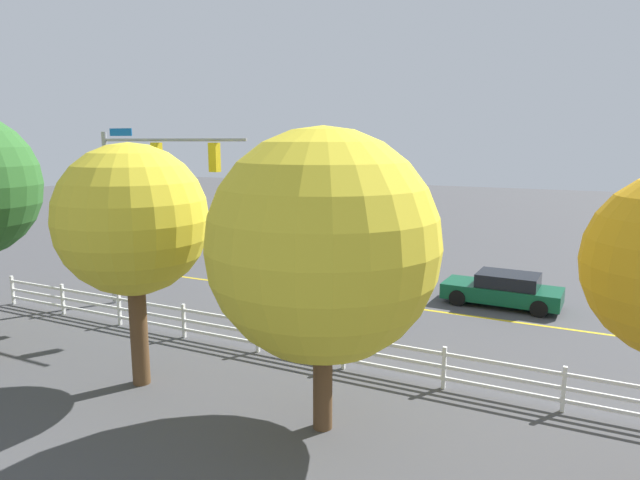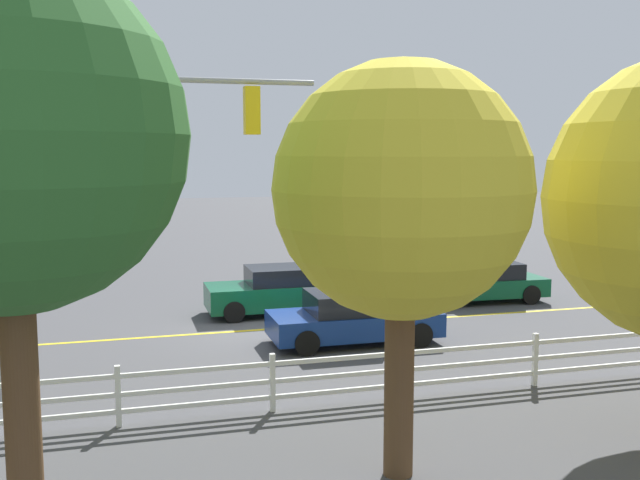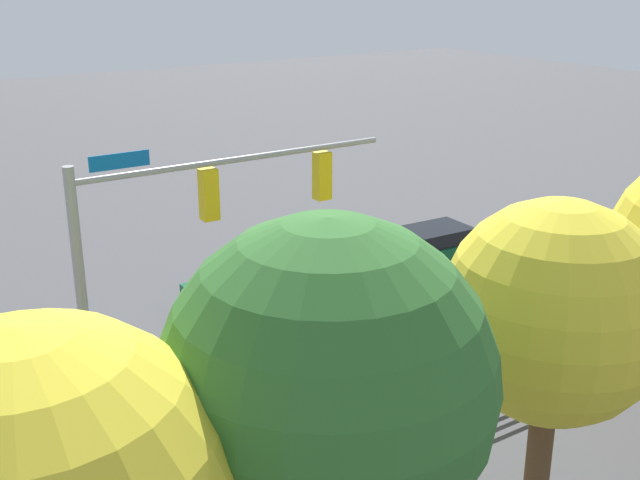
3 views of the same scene
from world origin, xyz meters
TOP-DOWN VIEW (x-y plane):
  - ground_plane at (0.00, 0.00)m, footprint 120.00×120.00m
  - lane_center_stripe at (-4.00, 0.00)m, footprint 28.00×0.16m
  - signal_assembly at (4.56, 4.59)m, footprint 6.62×0.38m
  - car_0 at (-7.60, -1.91)m, footprint 4.53×2.06m
  - car_1 at (-0.69, -1.94)m, footprint 4.33×1.97m
  - car_2 at (-1.78, 2.06)m, footprint 4.47×1.98m
  - white_rail_fence at (-3.00, 6.53)m, footprint 26.10×0.10m
  - tree_2 at (5.35, 10.83)m, footprint 4.19×4.19m
  - tree_3 at (0.04, 9.81)m, footprint 3.90×3.90m

SIDE VIEW (x-z plane):
  - ground_plane at x=0.00m, z-range 0.00..0.00m
  - lane_center_stripe at x=-4.00m, z-range 0.00..0.01m
  - white_rail_fence at x=-3.00m, z-range 0.03..1.18m
  - car_0 at x=-7.60m, z-range -0.01..1.32m
  - car_2 at x=-1.78m, z-range -0.03..1.36m
  - car_1 at x=-0.69m, z-range -0.02..1.46m
  - tree_3 at x=0.04m, z-range 1.22..7.63m
  - signal_assembly at x=4.56m, z-range 1.38..8.28m
  - tree_2 at x=5.35m, z-range 1.53..8.85m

